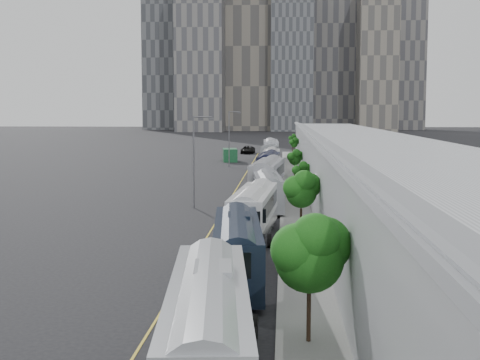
# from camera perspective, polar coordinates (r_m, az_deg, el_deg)

# --- Properties ---
(sidewalk) EXTENTS (10.00, 170.00, 0.12)m
(sidewalk) POSITION_cam_1_polar(r_m,az_deg,el_deg) (72.03, 7.47, -1.73)
(sidewalk) COLOR gray
(sidewalk) RESTS_ON ground
(lane_line) EXTENTS (0.12, 160.00, 0.02)m
(lane_line) POSITION_cam_1_polar(r_m,az_deg,el_deg) (72.11, -0.89, -1.71)
(lane_line) COLOR gold
(lane_line) RESTS_ON ground
(depot) EXTENTS (12.45, 160.40, 7.20)m
(depot) POSITION_cam_1_polar(r_m,az_deg,el_deg) (72.03, 10.68, 0.98)
(depot) COLOR gray
(depot) RESTS_ON ground
(skyline) EXTENTS (145.00, 64.00, 120.00)m
(skyline) POSITION_cam_1_polar(r_m,az_deg,el_deg) (342.98, 2.59, 12.79)
(skyline) COLOR slate
(skyline) RESTS_ON ground
(bus_0) EXTENTS (3.97, 13.70, 3.95)m
(bus_0) POSITION_cam_1_polar(r_m,az_deg,el_deg) (23.64, -2.72, -13.55)
(bus_0) COLOR #A7AAB1
(bus_0) RESTS_ON ground
(bus_1) EXTENTS (3.52, 12.72, 3.67)m
(bus_1) POSITION_cam_1_polar(r_m,az_deg,el_deg) (37.38, -0.25, -6.45)
(bus_1) COLOR black
(bus_1) RESTS_ON ground
(bus_2) EXTENTS (3.45, 13.00, 3.76)m
(bus_2) POSITION_cam_1_polar(r_m,az_deg,el_deg) (51.44, 1.21, -3.01)
(bus_2) COLOR white
(bus_2) RESTS_ON ground
(bus_3) EXTENTS (3.44, 12.40, 3.58)m
(bus_3) POSITION_cam_1_polar(r_m,az_deg,el_deg) (65.47, 2.36, -1.16)
(bus_3) COLOR gray
(bus_3) RESTS_ON ground
(bus_4) EXTENTS (3.95, 14.12, 4.07)m
(bus_4) POSITION_cam_1_polar(r_m,az_deg,el_deg) (77.37, 2.37, 0.08)
(bus_4) COLOR #96989F
(bus_4) RESTS_ON ground
(bus_5) EXTENTS (3.13, 13.02, 3.78)m
(bus_5) POSITION_cam_1_polar(r_m,az_deg,el_deg) (94.54, 2.48, 1.06)
(bus_5) COLOR black
(bus_5) RESTS_ON ground
(bus_6) EXTENTS (2.81, 12.57, 3.67)m
(bus_6) POSITION_cam_1_polar(r_m,az_deg,el_deg) (105.04, 2.68, 1.51)
(bus_6) COLOR silver
(bus_6) RESTS_ON ground
(bus_7) EXTENTS (3.09, 12.54, 3.64)m
(bus_7) POSITION_cam_1_polar(r_m,az_deg,el_deg) (122.25, 2.58, 2.12)
(bus_7) COLOR gray
(bus_7) RESTS_ON ground
(bus_8) EXTENTS (3.30, 14.06, 4.08)m
(bus_8) POSITION_cam_1_polar(r_m,az_deg,el_deg) (132.88, 2.64, 2.50)
(bus_8) COLOR #ACADB7
(bus_8) RESTS_ON ground
(tree_0) EXTENTS (2.88, 2.88, 5.48)m
(tree_0) POSITION_cam_1_polar(r_m,az_deg,el_deg) (27.35, 5.95, -5.75)
(tree_0) COLOR black
(tree_0) RESTS_ON ground
(tree_1) EXTENTS (2.36, 2.36, 5.02)m
(tree_1) POSITION_cam_1_polar(r_m,az_deg,el_deg) (50.18, 5.25, -0.67)
(tree_1) COLOR black
(tree_1) RESTS_ON ground
(tree_2) EXTENTS (1.32, 1.32, 3.91)m
(tree_2) POSITION_cam_1_polar(r_m,az_deg,el_deg) (70.13, 5.25, 0.66)
(tree_2) COLOR black
(tree_2) RESTS_ON ground
(tree_3) EXTENTS (1.77, 1.77, 3.79)m
(tree_3) POSITION_cam_1_polar(r_m,az_deg,el_deg) (96.89, 4.71, 1.92)
(tree_3) COLOR black
(tree_3) RESTS_ON ground
(tree_4) EXTENTS (1.22, 1.22, 4.44)m
(tree_4) POSITION_cam_1_polar(r_m,az_deg,el_deg) (120.79, 4.65, 3.10)
(tree_4) COLOR black
(tree_4) RESTS_ON ground
(tree_5) EXTENTS (1.16, 1.16, 4.19)m
(tree_5) POSITION_cam_1_polar(r_m,az_deg,el_deg) (145.24, 4.52, 3.48)
(tree_5) COLOR black
(tree_5) RESTS_ON ground
(street_lamp_near) EXTENTS (2.04, 0.22, 9.09)m
(street_lamp_near) POSITION_cam_1_polar(r_m,az_deg,el_deg) (65.78, -3.81, 2.12)
(street_lamp_near) COLOR #59595E
(street_lamp_near) RESTS_ON ground
(street_lamp_far) EXTENTS (2.04, 0.22, 9.55)m
(street_lamp_far) POSITION_cam_1_polar(r_m,az_deg,el_deg) (114.59, -0.85, 3.85)
(street_lamp_far) COLOR #59595E
(street_lamp_far) RESTS_ON ground
(shipping_container) EXTENTS (3.26, 5.78, 2.45)m
(shipping_container) POSITION_cam_1_polar(r_m,az_deg,el_deg) (127.45, -0.86, 2.14)
(shipping_container) COLOR #164828
(shipping_container) RESTS_ON ground
(suv) EXTENTS (3.17, 6.38, 1.74)m
(suv) POSITION_cam_1_polar(r_m,az_deg,el_deg) (151.70, 0.68, 2.60)
(suv) COLOR black
(suv) RESTS_ON ground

